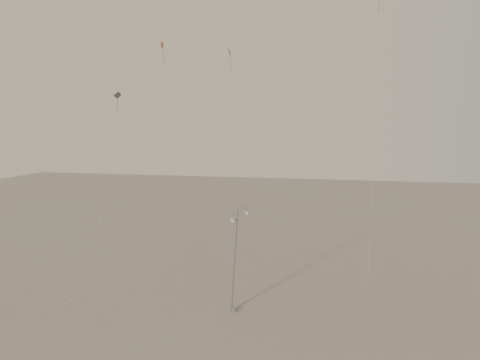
# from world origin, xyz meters

# --- Properties ---
(ground) EXTENTS (160.00, 160.00, 0.00)m
(ground) POSITION_xyz_m (0.00, 0.00, 0.00)
(ground) COLOR gray
(ground) RESTS_ON ground
(street_lamp) EXTENTS (1.61, 0.89, 8.64)m
(street_lamp) POSITION_xyz_m (2.04, -0.09, 4.61)
(street_lamp) COLOR #999CA2
(street_lamp) RESTS_ON ground
(kite_0) EXTENTS (2.05, 8.76, 35.17)m
(kite_0) POSITION_xyz_m (-13.40, 9.25, 26.85)
(kite_0) COLOR maroon
(kite_0) RESTS_ON ground
(kite_1) EXTENTS (5.08, 11.83, 22.95)m
(kite_1) POSITION_xyz_m (-2.35, 10.96, 17.89)
(kite_1) COLOR #322D2A
(kite_1) RESTS_ON ground
(kite_3) EXTENTS (6.52, 6.13, 21.92)m
(kite_3) POSITION_xyz_m (-7.02, 2.73, 15.77)
(kite_3) COLOR maroon
(kite_3) RESTS_ON ground
(kite_4) EXTENTS (0.41, 2.34, 25.96)m
(kite_4) POSITION_xyz_m (12.94, 6.76, 18.61)
(kite_4) COLOR #322D2A
(kite_4) RESTS_ON ground
(kite_5) EXTENTS (3.98, 14.98, 34.73)m
(kite_5) POSITION_xyz_m (0.56, 20.59, 24.72)
(kite_5) COLOR #A5451B
(kite_5) RESTS_ON ground
(kite_6) EXTENTS (8.17, 4.49, 17.72)m
(kite_6) POSITION_xyz_m (-11.68, 3.24, 13.09)
(kite_6) COLOR #322D2A
(kite_6) RESTS_ON ground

